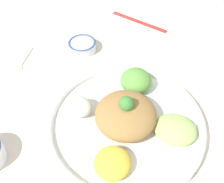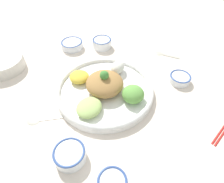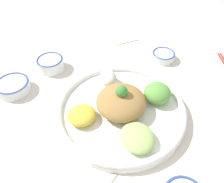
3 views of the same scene
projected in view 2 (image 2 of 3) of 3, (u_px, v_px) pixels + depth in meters
ground_plane at (97, 91)px, 0.80m from camera, size 2.40×2.40×0.00m
salad_platter at (105, 88)px, 0.77m from camera, size 0.40×0.40×0.12m
sauce_bowl_red at (70, 154)px, 0.58m from camera, size 0.10×0.10×0.04m
rice_bowl_blue at (102, 43)px, 1.01m from camera, size 0.10×0.10×0.05m
sauce_bowl_dark at (180, 79)px, 0.82m from camera, size 0.09×0.09×0.03m
rice_bowl_plain at (114, 183)px, 0.52m from camera, size 0.09×0.09×0.04m
sauce_bowl_far at (72, 44)px, 1.01m from camera, size 0.11×0.11×0.04m
side_serving_bowl at (3, 63)px, 0.88m from camera, size 0.19×0.19×0.06m
serving_spoon_main at (164, 54)px, 0.97m from camera, size 0.12×0.09×0.01m
serving_spoon_extra at (40, 119)px, 0.69m from camera, size 0.14×0.04×0.01m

